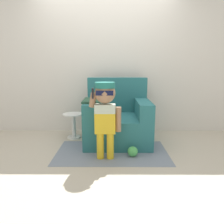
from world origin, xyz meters
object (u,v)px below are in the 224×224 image
Objects in this scene: person_child at (105,109)px; armchair at (117,120)px; side_table at (74,123)px; toy_ball at (133,152)px.

armchair is at bearing 76.54° from person_child.
person_child reaches higher than side_table.
side_table is (-0.58, 0.89, -0.42)m from person_child.
person_child is at bearing -56.75° from side_table.
person_child is (-0.17, -0.72, 0.33)m from armchair.
toy_ball is (0.20, -0.65, -0.28)m from armchair.
armchair is 7.37× the size of toy_ball.
armchair reaches higher than toy_ball.
armchair is 0.78m from side_table.
armchair is at bearing 107.28° from toy_ball.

